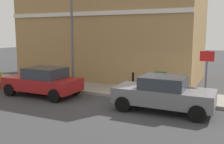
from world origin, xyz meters
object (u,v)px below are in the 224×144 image
at_px(lamppost, 72,31).
at_px(bollard_near_cabinet, 133,81).
at_px(car_red, 43,81).
at_px(utility_cabinet, 160,85).
at_px(car_grey, 163,93).
at_px(street_sign, 206,69).

bearing_deg(lamppost, bollard_near_cabinet, -90.88).
bearing_deg(bollard_near_cabinet, car_red, 118.18).
bearing_deg(lamppost, utility_cabinet, -91.73).
relative_size(car_grey, street_sign, 1.75).
relative_size(utility_cabinet, street_sign, 0.50).
height_order(bollard_near_cabinet, street_sign, street_sign).
xyz_separation_m(utility_cabinet, bollard_near_cabinet, (0.10, 1.45, 0.02)).
bearing_deg(bollard_near_cabinet, utility_cabinet, -93.95).
height_order(bollard_near_cabinet, lamppost, lamppost).
relative_size(street_sign, lamppost, 0.40).
xyz_separation_m(utility_cabinet, street_sign, (-0.44, -2.17, 0.98)).
bearing_deg(car_grey, utility_cabinet, -70.75).
xyz_separation_m(car_red, lamppost, (2.24, -0.32, 2.55)).
bearing_deg(car_grey, lamppost, -20.20).
distance_m(car_red, lamppost, 3.41).
height_order(car_grey, street_sign, street_sign).
distance_m(car_red, bollard_near_cabinet, 4.62).
bearing_deg(bollard_near_cabinet, street_sign, -98.50).
distance_m(car_grey, utility_cabinet, 2.17).
bearing_deg(street_sign, lamppost, 85.36).
height_order(street_sign, lamppost, lamppost).
xyz_separation_m(car_grey, car_red, (-0.03, 6.23, 0.01)).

